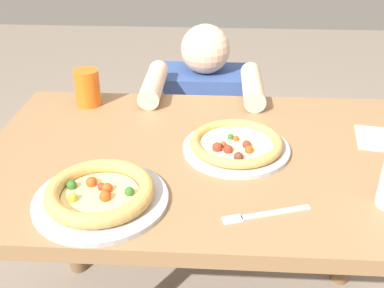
{
  "coord_description": "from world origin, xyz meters",
  "views": [
    {
      "loc": [
        0.02,
        -1.04,
        1.37
      ],
      "look_at": [
        -0.04,
        -0.01,
        0.78
      ],
      "focal_mm": 42.45,
      "sensor_mm": 36.0,
      "label": 1
    }
  ],
  "objects": [
    {
      "name": "drink_cup_colored",
      "position": [
        -0.4,
        0.29,
        0.81
      ],
      "size": [
        0.08,
        0.08,
        0.12
      ],
      "color": "orange",
      "rests_on": "dining_table"
    },
    {
      "name": "pizza_far",
      "position": [
        0.07,
        0.02,
        0.77
      ],
      "size": [
        0.29,
        0.29,
        0.04
      ],
      "color": "#B7B7BC",
      "rests_on": "dining_table"
    },
    {
      "name": "dining_table",
      "position": [
        0.0,
        0.0,
        0.63
      ],
      "size": [
        1.22,
        0.77,
        0.75
      ],
      "color": "#936D47",
      "rests_on": "ground"
    },
    {
      "name": "pizza_near",
      "position": [
        -0.24,
        -0.23,
        0.77
      ],
      "size": [
        0.31,
        0.31,
        0.05
      ],
      "color": "#B7B7BC",
      "rests_on": "dining_table"
    },
    {
      "name": "fork",
      "position": [
        0.12,
        -0.26,
        0.75
      ],
      "size": [
        0.2,
        0.08,
        0.0
      ],
      "color": "silver",
      "rests_on": "dining_table"
    },
    {
      "name": "diner_seated",
      "position": [
        -0.03,
        0.61,
        0.42
      ],
      "size": [
        0.4,
        0.52,
        0.93
      ],
      "color": "#333847",
      "rests_on": "ground"
    }
  ]
}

